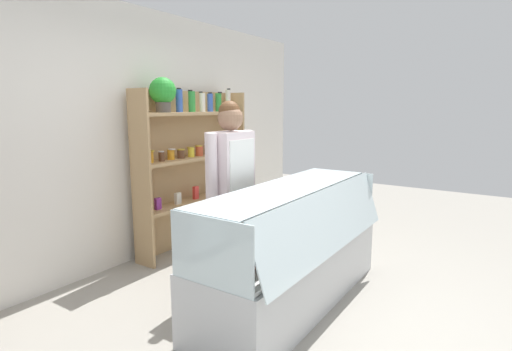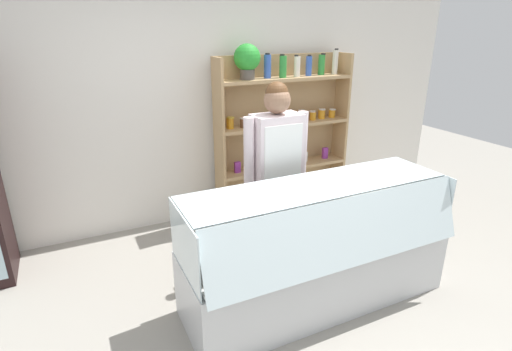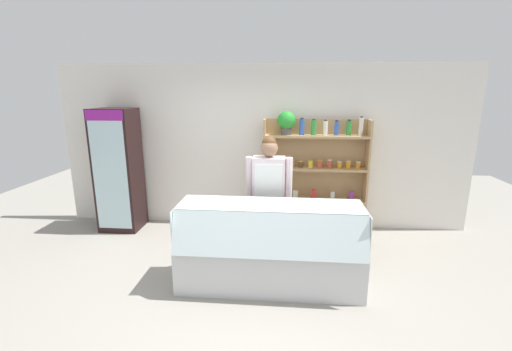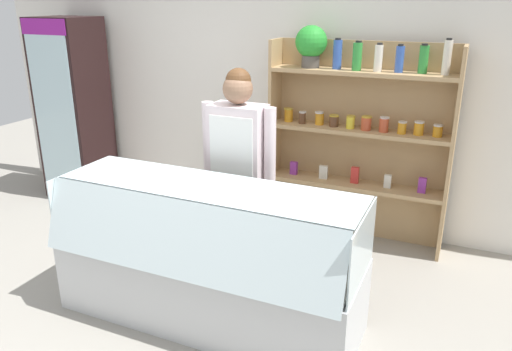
{
  "view_description": "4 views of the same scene",
  "coord_description": "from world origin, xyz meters",
  "px_view_note": "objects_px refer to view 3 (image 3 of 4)",
  "views": [
    {
      "loc": [
        -2.6,
        -1.44,
        1.66
      ],
      "look_at": [
        0.46,
        0.61,
        1.02
      ],
      "focal_mm": 28.0,
      "sensor_mm": 36.0,
      "label": 1
    },
    {
      "loc": [
        -1.39,
        -2.18,
        2.13
      ],
      "look_at": [
        0.06,
        0.82,
        0.88
      ],
      "focal_mm": 28.0,
      "sensor_mm": 36.0,
      "label": 2
    },
    {
      "loc": [
        0.41,
        -3.6,
        2.28
      ],
      "look_at": [
        0.03,
        0.72,
        1.19
      ],
      "focal_mm": 24.0,
      "sensor_mm": 36.0,
      "label": 3
    },
    {
      "loc": [
        1.8,
        -2.58,
        2.19
      ],
      "look_at": [
        0.37,
        0.65,
        0.93
      ],
      "focal_mm": 35.0,
      "sensor_mm": 36.0,
      "label": 4
    }
  ],
  "objects_px": {
    "shelving_unit": "(311,165)",
    "deli_display_case": "(269,261)",
    "shop_clerk": "(269,189)",
    "drinks_fridge": "(119,170)"
  },
  "relations": [
    {
      "from": "shelving_unit",
      "to": "shop_clerk",
      "type": "xyz_separation_m",
      "value": [
        -0.62,
        -1.1,
        -0.1
      ]
    },
    {
      "from": "shelving_unit",
      "to": "deli_display_case",
      "type": "height_order",
      "value": "shelving_unit"
    },
    {
      "from": "shop_clerk",
      "to": "drinks_fridge",
      "type": "bearing_deg",
      "value": 159.46
    },
    {
      "from": "shelving_unit",
      "to": "deli_display_case",
      "type": "distance_m",
      "value": 1.98
    },
    {
      "from": "drinks_fridge",
      "to": "shop_clerk",
      "type": "bearing_deg",
      "value": -20.54
    },
    {
      "from": "shelving_unit",
      "to": "deli_display_case",
      "type": "xyz_separation_m",
      "value": [
        -0.58,
        -1.71,
        -0.81
      ]
    },
    {
      "from": "drinks_fridge",
      "to": "shop_clerk",
      "type": "relative_size",
      "value": 1.17
    },
    {
      "from": "shelving_unit",
      "to": "shop_clerk",
      "type": "bearing_deg",
      "value": -119.45
    },
    {
      "from": "drinks_fridge",
      "to": "shop_clerk",
      "type": "distance_m",
      "value": 2.69
    },
    {
      "from": "deli_display_case",
      "to": "shop_clerk",
      "type": "bearing_deg",
      "value": 94.25
    }
  ]
}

